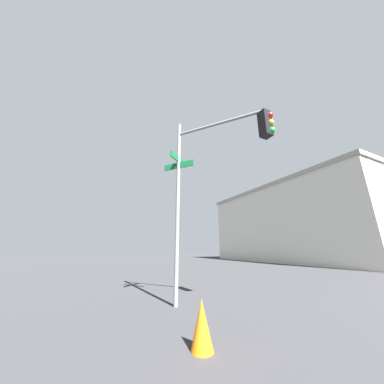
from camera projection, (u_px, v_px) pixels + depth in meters
The scene contains 3 objects.
traffic_signal_near at pixel (215, 161), 5.89m from camera, with size 2.84×2.36×5.79m.
building_stucco at pixel (321, 226), 26.50m from camera, with size 20.29×20.77×8.88m.
traffic_cone at pixel (202, 324), 3.08m from camera, with size 0.36×0.36×0.73m, color orange.
Camera 1 is at (-1.38, -9.30, 1.54)m, focal length 18.02 mm.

